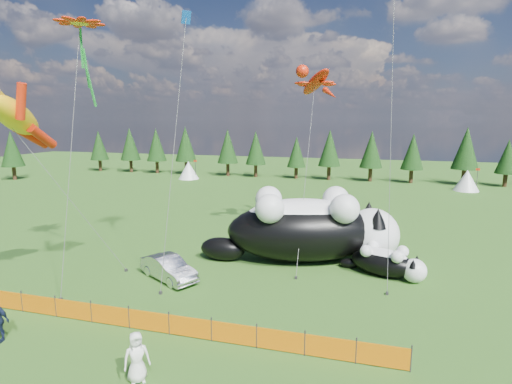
{
  "coord_description": "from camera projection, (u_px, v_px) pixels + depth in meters",
  "views": [
    {
      "loc": [
        9.01,
        -17.61,
        9.39
      ],
      "look_at": [
        3.04,
        4.0,
        5.28
      ],
      "focal_mm": 28.0,
      "sensor_mm": 36.0,
      "label": 1
    }
  ],
  "objects": [
    {
      "name": "safety_fence",
      "position": [
        149.0,
        321.0,
        17.81
      ],
      "size": [
        22.06,
        0.06,
        1.1
      ],
      "color": "#262626",
      "rests_on": "ground"
    },
    {
      "name": "flower_kite",
      "position": [
        80.0,
        26.0,
        22.27
      ],
      "size": [
        2.81,
        5.5,
        15.1
      ],
      "color": "red",
      "rests_on": "ground"
    },
    {
      "name": "cat_small",
      "position": [
        387.0,
        262.0,
        24.05
      ],
      "size": [
        5.09,
        3.05,
        1.9
      ],
      "rotation": [
        0.0,
        0.0,
        -0.34
      ],
      "color": "black",
      "rests_on": "ground"
    },
    {
      "name": "superhero_kite",
      "position": [
        15.0,
        116.0,
        19.8
      ],
      "size": [
        5.43,
        7.14,
        12.17
      ],
      "color": "yellow",
      "rests_on": "ground"
    },
    {
      "name": "spectator_e",
      "position": [
        137.0,
        357.0,
        14.33
      ],
      "size": [
        1.1,
        1.07,
        1.91
      ],
      "primitive_type": "imported",
      "rotation": [
        0.0,
        0.0,
        0.71
      ],
      "color": "white",
      "rests_on": "ground"
    },
    {
      "name": "tree_line",
      "position": [
        307.0,
        154.0,
        62.69
      ],
      "size": [
        90.0,
        4.0,
        8.0
      ],
      "primitive_type": null,
      "color": "black",
      "rests_on": "ground"
    },
    {
      "name": "ground",
      "position": [
        179.0,
        302.0,
        20.75
      ],
      "size": [
        160.0,
        160.0,
        0.0
      ],
      "primitive_type": "plane",
      "color": "#13390A",
      "rests_on": "ground"
    },
    {
      "name": "cat_large",
      "position": [
        311.0,
        227.0,
        26.54
      ],
      "size": [
        13.13,
        7.11,
        4.82
      ],
      "rotation": [
        0.0,
        0.0,
        0.26
      ],
      "color": "black",
      "rests_on": "ground"
    },
    {
      "name": "car",
      "position": [
        168.0,
        268.0,
        23.61
      ],
      "size": [
        4.39,
        3.37,
        1.39
      ],
      "primitive_type": "imported",
      "rotation": [
        0.0,
        0.0,
        1.05
      ],
      "color": "silver",
      "rests_on": "ground"
    },
    {
      "name": "gecko_kite",
      "position": [
        316.0,
        82.0,
        30.67
      ],
      "size": [
        5.85,
        13.07,
        15.33
      ],
      "color": "red",
      "rests_on": "ground"
    },
    {
      "name": "diamond_kite_a",
      "position": [
        185.0,
        31.0,
        23.14
      ],
      "size": [
        0.86,
        4.96,
        16.12
      ],
      "color": "blue",
      "rests_on": "ground"
    },
    {
      "name": "festival_tents",
      "position": [
        380.0,
        177.0,
        55.54
      ],
      "size": [
        50.0,
        3.2,
        2.8
      ],
      "primitive_type": null,
      "color": "white",
      "rests_on": "ground"
    }
  ]
}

